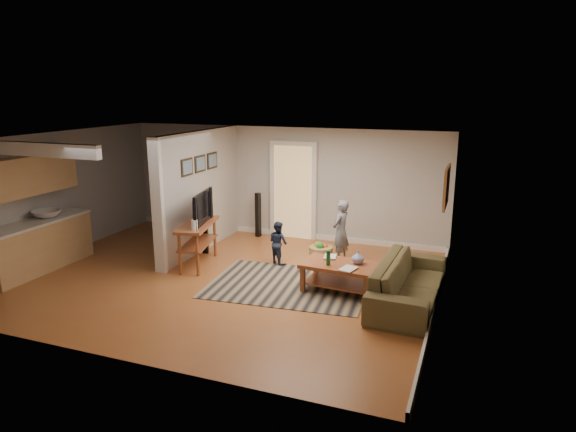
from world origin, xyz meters
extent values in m
plane|color=#9B5227|center=(0.00, 0.00, 0.00)|extent=(7.50, 7.50, 0.00)
cube|color=#ABA8A4|center=(0.00, 3.00, 1.25)|extent=(7.50, 0.04, 2.50)
cube|color=#ABA8A4|center=(-3.75, 0.00, 1.25)|extent=(0.04, 6.00, 2.50)
cube|color=#ABA8A4|center=(3.75, 0.00, 1.25)|extent=(0.04, 6.00, 2.50)
cube|color=white|center=(0.00, 0.00, 2.50)|extent=(7.50, 6.00, 0.04)
cube|color=#ABA8A4|center=(-1.20, 1.45, 1.25)|extent=(0.15, 3.10, 2.50)
cube|color=white|center=(-1.20, -0.10, 1.25)|extent=(0.22, 0.10, 2.50)
cube|color=white|center=(0.00, 2.97, 0.06)|extent=(7.50, 0.04, 0.12)
cube|color=white|center=(3.72, 0.00, 0.06)|extent=(0.04, 6.00, 0.12)
cube|color=#D8B272|center=(0.30, 2.94, 1.05)|extent=(0.90, 0.06, 2.10)
cube|color=tan|center=(-3.43, -0.80, 0.45)|extent=(0.60, 2.20, 0.90)
cube|color=beige|center=(-3.43, -0.80, 0.92)|extent=(0.64, 2.24, 0.05)
cube|color=tan|center=(-3.45, -0.80, 1.80)|extent=(0.35, 2.00, 0.70)
imported|color=silver|center=(-3.43, -0.50, 0.94)|extent=(0.54, 0.54, 0.19)
cube|color=black|center=(-1.11, 0.80, 1.85)|extent=(0.03, 0.40, 0.34)
cube|color=black|center=(-1.11, 1.30, 1.85)|extent=(0.03, 0.40, 0.34)
cube|color=black|center=(-1.11, 1.80, 1.85)|extent=(0.03, 0.40, 0.34)
cube|color=#965E31|center=(3.71, 1.00, 1.75)|extent=(0.04, 0.90, 0.68)
cube|color=black|center=(1.24, 0.12, 0.01)|extent=(2.87, 2.20, 0.01)
imported|color=#484324|center=(3.30, 0.09, 0.00)|extent=(1.01, 2.38, 0.69)
cube|color=brown|center=(2.15, 0.17, 0.46)|extent=(1.31, 0.83, 0.06)
cube|color=silver|center=(2.15, 0.17, 0.47)|extent=(0.82, 0.50, 0.02)
cube|color=brown|center=(2.15, 0.17, 0.16)|extent=(1.20, 0.72, 0.03)
cube|color=brown|center=(1.58, -0.08, 0.23)|extent=(0.08, 0.08, 0.46)
cube|color=brown|center=(2.68, -0.17, 0.23)|extent=(0.08, 0.08, 0.46)
cube|color=brown|center=(1.62, 0.51, 0.23)|extent=(0.08, 0.08, 0.46)
cube|color=brown|center=(2.73, 0.42, 0.23)|extent=(0.08, 0.08, 0.46)
imported|color=navy|center=(2.42, 0.28, 0.49)|extent=(0.23, 0.23, 0.22)
cylinder|color=#12521D|center=(1.98, 0.03, 0.62)|extent=(0.07, 0.07, 0.25)
imported|color=#998C4C|center=(1.80, 0.39, 0.49)|extent=(0.26, 0.31, 0.03)
imported|color=#66594C|center=(2.24, -0.05, 0.49)|extent=(0.29, 0.35, 0.02)
cube|color=brown|center=(-0.75, 0.49, 0.81)|extent=(0.78, 1.41, 0.06)
cube|color=brown|center=(-0.75, 0.49, 0.44)|extent=(0.70, 1.29, 0.03)
cylinder|color=brown|center=(-0.78, -0.11, 0.41)|extent=(0.06, 0.06, 0.82)
cylinder|color=brown|center=(-1.04, 1.01, 0.41)|extent=(0.06, 0.06, 0.82)
cylinder|color=brown|center=(-0.46, -0.04, 0.41)|extent=(0.06, 0.06, 0.82)
cylinder|color=brown|center=(-0.72, 1.09, 0.41)|extent=(0.06, 0.06, 0.82)
imported|color=black|center=(-0.73, 0.49, 0.84)|extent=(0.37, 1.08, 0.62)
cylinder|color=white|center=(-0.53, 0.03, 0.94)|extent=(0.11, 0.11, 0.20)
cube|color=black|center=(-1.00, 1.20, 0.55)|extent=(0.14, 0.14, 1.10)
cube|color=black|center=(-0.47, 2.70, 0.51)|extent=(0.13, 0.13, 1.03)
cylinder|color=olive|center=(1.40, 1.52, 0.15)|extent=(0.47, 0.47, 0.30)
sphere|color=#E34C1C|center=(1.46, 1.56, 0.30)|extent=(0.14, 0.14, 0.14)
sphere|color=#C08C16|center=(1.33, 1.54, 0.32)|extent=(0.14, 0.14, 0.14)
sphere|color=#228A31|center=(1.40, 1.46, 0.35)|extent=(0.14, 0.14, 0.14)
imported|color=slate|center=(1.76, 1.65, 0.00)|extent=(0.39, 0.51, 1.25)
imported|color=#1E283F|center=(0.66, 1.12, 0.00)|extent=(0.52, 0.48, 0.85)
camera|label=1|loc=(4.20, -7.72, 3.34)|focal=32.00mm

